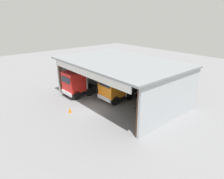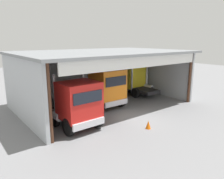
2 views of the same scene
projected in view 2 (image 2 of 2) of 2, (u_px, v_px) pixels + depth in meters
name	position (u px, v px, depth m)	size (l,w,h in m)	color
ground_plane	(138.00, 118.00, 16.67)	(80.00, 80.00, 0.00)	slate
workshop_shed	(97.00, 66.00, 20.11)	(14.87, 9.96, 4.91)	#ADB2B7
truck_red_left_bay	(77.00, 104.00, 14.35)	(2.65, 4.23, 3.69)	red
truck_orange_center_bay	(105.00, 87.00, 18.98)	(2.65, 4.73, 3.40)	orange
truck_yellow_center_left_bay	(134.00, 78.00, 23.84)	(2.59, 4.74, 3.44)	yellow
oil_drum	(103.00, 88.00, 24.91)	(0.58, 0.58, 0.90)	#197233
tool_cart	(102.00, 89.00, 24.39)	(0.90, 0.60, 1.00)	black
traffic_cone	(148.00, 125.00, 14.59)	(0.36, 0.36, 0.56)	orange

